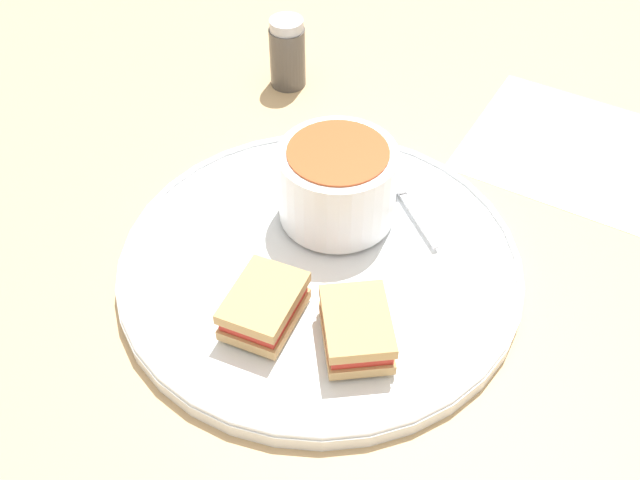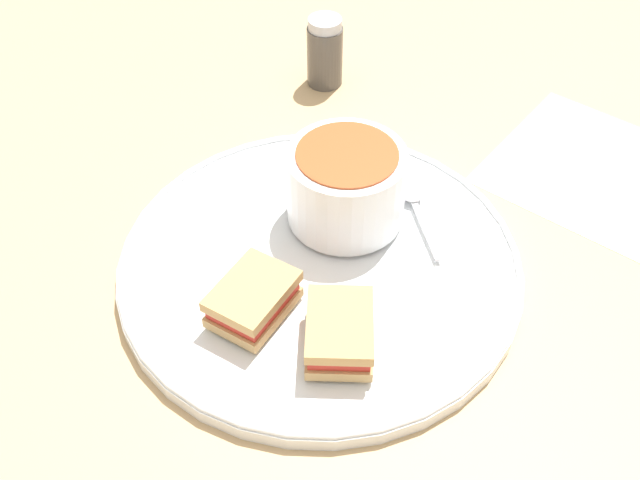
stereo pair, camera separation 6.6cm
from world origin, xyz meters
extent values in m
plane|color=tan|center=(0.00, 0.00, 0.00)|extent=(2.40, 2.40, 0.00)
cylinder|color=white|center=(0.00, 0.00, 0.01)|extent=(0.37, 0.37, 0.01)
torus|color=white|center=(0.00, 0.00, 0.02)|extent=(0.37, 0.37, 0.01)
cylinder|color=white|center=(-0.06, -0.02, 0.02)|extent=(0.06, 0.06, 0.01)
cylinder|color=white|center=(-0.06, -0.02, 0.06)|extent=(0.11, 0.11, 0.07)
cylinder|color=#B74C23|center=(-0.06, -0.02, 0.09)|extent=(0.09, 0.09, 0.01)
cube|color=silver|center=(-0.09, 0.05, 0.02)|extent=(0.05, 0.07, 0.00)
ellipsoid|color=silver|center=(-0.12, 0.01, 0.02)|extent=(0.04, 0.04, 0.01)
cube|color=tan|center=(0.08, 0.00, 0.02)|extent=(0.08, 0.07, 0.01)
cube|color=#B72D23|center=(0.08, 0.00, 0.03)|extent=(0.07, 0.06, 0.01)
cube|color=tan|center=(0.08, 0.00, 0.04)|extent=(0.08, 0.07, 0.01)
cube|color=tan|center=(0.06, 0.08, 0.02)|extent=(0.09, 0.09, 0.01)
cube|color=#B72D23|center=(0.06, 0.08, 0.03)|extent=(0.08, 0.08, 0.01)
cube|color=tan|center=(0.06, 0.08, 0.04)|extent=(0.09, 0.09, 0.01)
cylinder|color=#4C4742|center=(-0.23, -0.20, 0.04)|extent=(0.04, 0.04, 0.07)
cylinder|color=#B7B7BC|center=(-0.23, -0.20, 0.08)|extent=(0.04, 0.04, 0.01)
cube|color=white|center=(-0.30, 0.15, 0.00)|extent=(0.21, 0.26, 0.00)
camera|label=1|loc=(0.38, 0.25, 0.52)|focal=42.00mm
camera|label=2|loc=(0.34, 0.31, 0.52)|focal=42.00mm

